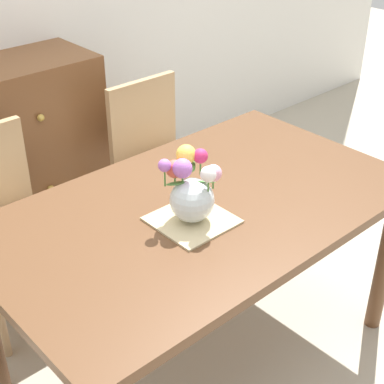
{
  "coord_description": "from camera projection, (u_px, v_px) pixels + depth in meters",
  "views": [
    {
      "loc": [
        -1.26,
        -1.35,
        1.93
      ],
      "look_at": [
        -0.1,
        -0.06,
        0.89
      ],
      "focal_mm": 54.99,
      "sensor_mm": 36.0,
      "label": 1
    }
  ],
  "objects": [
    {
      "name": "ground_plane",
      "position": [
        199.0,
        354.0,
        2.58
      ],
      "size": [
        12.0,
        12.0,
        0.0
      ],
      "primitive_type": "plane",
      "color": "#B7AD99"
    },
    {
      "name": "dining_table",
      "position": [
        200.0,
        225.0,
        2.23
      ],
      "size": [
        1.62,
        0.96,
        0.77
      ],
      "color": "brown",
      "rests_on": "ground_plane"
    },
    {
      "name": "chair_left",
      "position": [
        0.0,
        216.0,
        2.58
      ],
      "size": [
        0.42,
        0.42,
        0.9
      ],
      "rotation": [
        0.0,
        0.0,
        3.14
      ],
      "color": "tan",
      "rests_on": "ground_plane"
    },
    {
      "name": "chair_right",
      "position": [
        157.0,
        154.0,
        3.09
      ],
      "size": [
        0.42,
        0.42,
        0.9
      ],
      "rotation": [
        0.0,
        0.0,
        3.14
      ],
      "color": "tan",
      "rests_on": "ground_plane"
    },
    {
      "name": "placemat",
      "position": [
        192.0,
        220.0,
        2.08
      ],
      "size": [
        0.26,
        0.26,
        0.01
      ],
      "primitive_type": "cube",
      "color": "#CCB789",
      "rests_on": "dining_table"
    },
    {
      "name": "flower_vase",
      "position": [
        191.0,
        190.0,
        2.03
      ],
      "size": [
        0.19,
        0.2,
        0.25
      ],
      "color": "silver",
      "rests_on": "placemat"
    }
  ]
}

